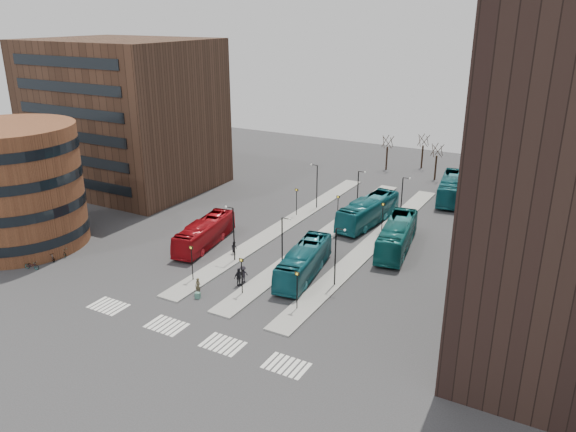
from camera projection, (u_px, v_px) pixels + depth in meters
The scene contains 23 objects.
ground at pixel (143, 351), 45.12m from camera, with size 160.00×160.00×0.00m, color #2D2C2F.
island_left at pixel (284, 225), 71.49m from camera, with size 2.50×45.00×0.15m, color gray.
island_mid at pixel (327, 234), 68.73m from camera, with size 2.50×45.00×0.15m, color gray.
island_right at pixel (373, 243), 65.98m from camera, with size 2.50×45.00×0.15m, color gray.
suitcase at pixel (198, 295), 53.39m from camera, with size 0.47×0.38×0.59m, color navy.
red_bus at pixel (205, 233), 65.01m from camera, with size 2.57×10.99×3.06m, color #A00C13.
teal_bus_a at pixel (304, 262), 57.53m from camera, with size 2.66×11.35×3.16m, color #145C68.
teal_bus_b at pixel (368, 211), 71.66m from camera, with size 2.87×12.28×3.42m, color #15636D.
teal_bus_c at pixel (397, 236), 63.88m from camera, with size 2.86×12.23×3.41m, color #125D5C.
teal_bus_d at pixel (451, 188), 81.01m from camera, with size 2.87×12.27×3.42m, color #135A63.
traveller at pixel (198, 286), 54.03m from camera, with size 0.60×0.40×1.65m, color #4A432C.
commuter_a at pixel (234, 248), 62.80m from camera, with size 0.77×0.60×1.59m, color black.
commuter_b at pixel (239, 277), 55.63m from camera, with size 1.11×0.46×1.89m, color black.
commuter_c at pixel (243, 274), 56.27m from camera, with size 1.18×0.68×1.82m, color black.
bicycle_near at pixel (32, 265), 59.36m from camera, with size 0.58×1.67×0.88m, color gray.
bicycle_mid at pixel (51, 257), 61.30m from camera, with size 0.47×1.67×1.00m, color gray.
bicycle_far at pixel (63, 252), 62.62m from camera, with size 0.66×1.89×0.99m, color gray.
crosswalk_stripes at pixel (192, 334), 47.59m from camera, with size 22.35×2.40×0.01m.
round_building at pixel (14, 186), 63.78m from camera, with size 15.16×15.16×14.00m.
office_block at pixel (125, 115), 84.79m from camera, with size 25.00×20.12×22.00m.
sign_poles at pixel (297, 234), 62.38m from camera, with size 12.45×22.12×3.65m.
lamp_posts at pixel (325, 213), 65.60m from camera, with size 14.04×20.24×6.12m.
bare_trees at pixel (415, 157), 94.26m from camera, with size 10.97×8.14×5.90m.
Camera 1 is at (29.09, -27.94, 25.77)m, focal length 35.00 mm.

